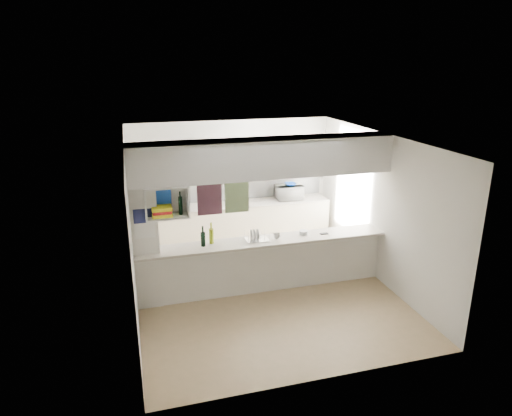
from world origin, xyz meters
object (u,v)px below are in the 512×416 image
object	(u,v)px
microwave	(289,192)
bowl	(290,184)
wine_bottles	(207,237)
dish_rack	(257,235)

from	to	relation	value
microwave	bowl	distance (m)	0.19
microwave	bowl	xyz separation A→B (m)	(0.01, -0.04, 0.18)
microwave	wine_bottles	distance (m)	2.94
dish_rack	wine_bottles	xyz separation A→B (m)	(-0.82, 0.02, 0.05)
dish_rack	bowl	bearing A→B (deg)	57.29
dish_rack	wine_bottles	world-z (taller)	wine_bottles
microwave	dish_rack	size ratio (longest dim) A/B	1.50
microwave	bowl	size ratio (longest dim) A/B	2.37
microwave	dish_rack	bearing A→B (deg)	58.15
bowl	wine_bottles	xyz separation A→B (m)	(-2.13, -1.99, -0.21)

